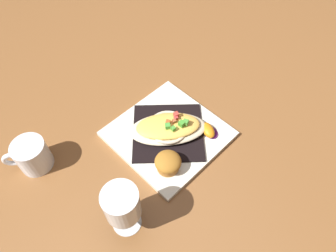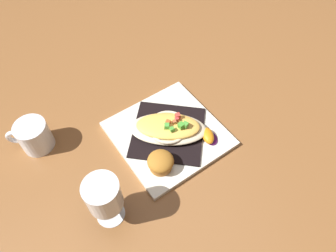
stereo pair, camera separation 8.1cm
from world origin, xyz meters
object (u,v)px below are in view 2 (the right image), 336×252
(square_plate, at_px, (168,134))
(coffee_mug, at_px, (34,137))
(gratin_dish, at_px, (168,128))
(muffin, at_px, (161,162))
(stemmed_glass, at_px, (104,197))
(orange_garnish, at_px, (208,136))

(square_plate, bearing_deg, coffee_mug, -109.91)
(gratin_dish, xyz_separation_m, muffin, (0.09, -0.06, 0.00))
(gratin_dish, bearing_deg, stemmed_glass, -55.90)
(orange_garnish, bearing_deg, stemmed_glass, -74.66)
(square_plate, distance_m, stemmed_glass, 0.28)
(gratin_dish, bearing_deg, coffee_mug, -109.93)
(coffee_mug, relative_size, stemmed_glass, 0.75)
(orange_garnish, bearing_deg, square_plate, -124.71)
(gratin_dish, xyz_separation_m, orange_garnish, (0.06, 0.09, -0.01))
(orange_garnish, relative_size, stemmed_glass, 0.39)
(square_plate, distance_m, coffee_mug, 0.35)
(muffin, distance_m, stemmed_glass, 0.18)
(gratin_dish, xyz_separation_m, stemmed_glass, (0.15, -0.22, 0.06))
(square_plate, xyz_separation_m, gratin_dish, (0.00, 0.00, 0.03))
(orange_garnish, bearing_deg, coffee_mug, -113.42)
(muffin, distance_m, coffee_mug, 0.34)
(gratin_dish, height_order, stemmed_glass, stemmed_glass)
(square_plate, distance_m, muffin, 0.11)
(muffin, xyz_separation_m, orange_garnish, (-0.03, 0.15, -0.01))
(muffin, bearing_deg, stemmed_glass, -69.55)
(square_plate, height_order, gratin_dish, gratin_dish)
(square_plate, bearing_deg, orange_garnish, 55.29)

